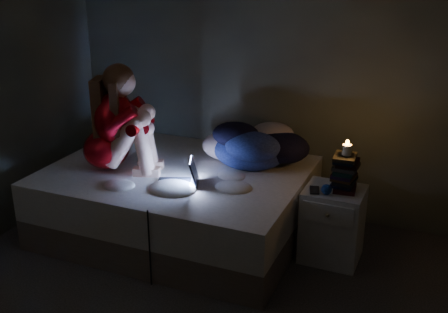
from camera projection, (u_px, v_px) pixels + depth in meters
The scene contains 11 objects.
wall_back at pixel (259, 70), 4.87m from camera, with size 3.60×0.02×2.60m, color #3B3F38.
bed at pixel (178, 201), 4.68m from camera, with size 2.10×1.58×0.58m, color #B3AEA3, non-canonical shape.
pillow at pixel (115, 143), 5.03m from camera, with size 0.42×0.30×0.12m, color silver.
woman at pixel (104, 118), 4.41m from camera, with size 0.56×0.37×0.90m, color #8A0401, non-canonical shape.
laptop at pixel (177, 171), 4.25m from camera, with size 0.32×0.22×0.22m, color black, non-canonical shape.
clothes_pile at pixel (250, 143), 4.61m from camera, with size 0.66×0.53×0.40m, color #121A3C, non-canonical shape.
nightstand at pixel (332, 224), 4.27m from camera, with size 0.45×0.40×0.59m, color silver.
book_stack at pixel (345, 171), 4.11m from camera, with size 0.19×0.25×0.29m, color black, non-canonical shape.
candle at pixel (347, 148), 4.04m from camera, with size 0.07×0.07×0.08m, color beige.
phone at pixel (315, 190), 4.13m from camera, with size 0.07×0.14×0.01m, color black.
blue_orb at pixel (327, 190), 4.06m from camera, with size 0.08×0.08×0.08m, color navy.
Camera 1 is at (1.60, -2.66, 2.30)m, focal length 43.89 mm.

